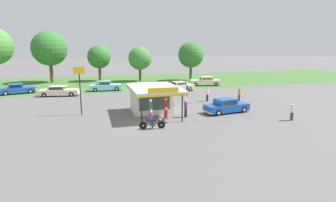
{
  "coord_description": "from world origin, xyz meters",
  "views": [
    {
      "loc": [
        -4.65,
        -22.97,
        6.9
      ],
      "look_at": [
        2.77,
        2.8,
        1.4
      ],
      "focal_mm": 28.7,
      "sensor_mm": 36.0,
      "label": 1
    }
  ],
  "objects_px": {
    "featured_classic_sedan": "(226,106)",
    "bystander_leaning_by_kiosk": "(207,94)",
    "motorcycle_with_rider": "(152,121)",
    "parked_car_back_row_right": "(17,89)",
    "roadside_pole_sign": "(80,82)",
    "gas_pump_nearside": "(151,111)",
    "gas_pump_offside": "(166,109)",
    "parked_car_back_row_far_right": "(105,86)",
    "bystander_admiring_sedan": "(292,112)",
    "bystander_standing_back_lot": "(186,108)",
    "parked_car_back_row_left": "(59,91)",
    "parked_car_back_row_far_left": "(205,82)",
    "parked_car_back_row_centre": "(178,87)",
    "bystander_strolling_foreground": "(239,94)",
    "bystander_chatting_near_pumps": "(187,90)"
  },
  "relations": [
    {
      "from": "parked_car_back_row_centre",
      "to": "motorcycle_with_rider",
      "type": "bearing_deg",
      "value": -114.77
    },
    {
      "from": "parked_car_back_row_centre",
      "to": "bystander_leaning_by_kiosk",
      "type": "bearing_deg",
      "value": -82.4
    },
    {
      "from": "parked_car_back_row_centre",
      "to": "parked_car_back_row_left",
      "type": "distance_m",
      "value": 17.44
    },
    {
      "from": "gas_pump_offside",
      "to": "bystander_admiring_sedan",
      "type": "height_order",
      "value": "gas_pump_offside"
    },
    {
      "from": "gas_pump_nearside",
      "to": "bystander_standing_back_lot",
      "type": "xyz_separation_m",
      "value": [
        3.52,
        0.05,
        0.01
      ]
    },
    {
      "from": "gas_pump_nearside",
      "to": "bystander_strolling_foreground",
      "type": "bearing_deg",
      "value": 23.22
    },
    {
      "from": "parked_car_back_row_far_left",
      "to": "bystander_standing_back_lot",
      "type": "distance_m",
      "value": 22.25
    },
    {
      "from": "bystander_standing_back_lot",
      "to": "parked_car_back_row_far_right",
      "type": "bearing_deg",
      "value": 109.73
    },
    {
      "from": "bystander_admiring_sedan",
      "to": "roadside_pole_sign",
      "type": "xyz_separation_m",
      "value": [
        -19.15,
        7.69,
        2.51
      ]
    },
    {
      "from": "featured_classic_sedan",
      "to": "bystander_admiring_sedan",
      "type": "distance_m",
      "value": 6.32
    },
    {
      "from": "bystander_leaning_by_kiosk",
      "to": "bystander_strolling_foreground",
      "type": "distance_m",
      "value": 4.01
    },
    {
      "from": "parked_car_back_row_left",
      "to": "bystander_admiring_sedan",
      "type": "bearing_deg",
      "value": -41.35
    },
    {
      "from": "motorcycle_with_rider",
      "to": "bystander_leaning_by_kiosk",
      "type": "xyz_separation_m",
      "value": [
        9.36,
        9.45,
        0.29
      ]
    },
    {
      "from": "gas_pump_nearside",
      "to": "bystander_chatting_near_pumps",
      "type": "bearing_deg",
      "value": 55.23
    },
    {
      "from": "parked_car_back_row_right",
      "to": "gas_pump_nearside",
      "type": "bearing_deg",
      "value": -50.97
    },
    {
      "from": "parked_car_back_row_right",
      "to": "parked_car_back_row_far_left",
      "type": "height_order",
      "value": "parked_car_back_row_far_left"
    },
    {
      "from": "parked_car_back_row_centre",
      "to": "parked_car_back_row_left",
      "type": "height_order",
      "value": "parked_car_back_row_centre"
    },
    {
      "from": "parked_car_back_row_far_right",
      "to": "bystander_admiring_sedan",
      "type": "distance_m",
      "value": 27.61
    },
    {
      "from": "gas_pump_nearside",
      "to": "bystander_standing_back_lot",
      "type": "relative_size",
      "value": 1.14
    },
    {
      "from": "parked_car_back_row_far_left",
      "to": "bystander_leaning_by_kiosk",
      "type": "relative_size",
      "value": 3.23
    },
    {
      "from": "bystander_standing_back_lot",
      "to": "bystander_admiring_sedan",
      "type": "bearing_deg",
      "value": -22.76
    },
    {
      "from": "parked_car_back_row_centre",
      "to": "bystander_standing_back_lot",
      "type": "relative_size",
      "value": 3.07
    },
    {
      "from": "gas_pump_offside",
      "to": "bystander_strolling_foreground",
      "type": "bearing_deg",
      "value": 25.9
    },
    {
      "from": "roadside_pole_sign",
      "to": "bystander_leaning_by_kiosk",
      "type": "bearing_deg",
      "value": 10.55
    },
    {
      "from": "featured_classic_sedan",
      "to": "bystander_strolling_foreground",
      "type": "bearing_deg",
      "value": 47.67
    },
    {
      "from": "featured_classic_sedan",
      "to": "bystander_leaning_by_kiosk",
      "type": "distance_m",
      "value": 6.11
    },
    {
      "from": "parked_car_back_row_left",
      "to": "bystander_strolling_foreground",
      "type": "relative_size",
      "value": 3.22
    },
    {
      "from": "gas_pump_offside",
      "to": "bystander_standing_back_lot",
      "type": "height_order",
      "value": "gas_pump_offside"
    },
    {
      "from": "gas_pump_nearside",
      "to": "bystander_leaning_by_kiosk",
      "type": "height_order",
      "value": "gas_pump_nearside"
    },
    {
      "from": "parked_car_back_row_left",
      "to": "bystander_leaning_by_kiosk",
      "type": "bearing_deg",
      "value": -26.53
    },
    {
      "from": "parked_car_back_row_left",
      "to": "parked_car_back_row_right",
      "type": "bearing_deg",
      "value": 149.64
    },
    {
      "from": "motorcycle_with_rider",
      "to": "bystander_strolling_foreground",
      "type": "height_order",
      "value": "bystander_strolling_foreground"
    },
    {
      "from": "parked_car_back_row_far_left",
      "to": "roadside_pole_sign",
      "type": "distance_m",
      "value": 26.03
    },
    {
      "from": "featured_classic_sedan",
      "to": "roadside_pole_sign",
      "type": "height_order",
      "value": "roadside_pole_sign"
    },
    {
      "from": "parked_car_back_row_left",
      "to": "bystander_admiring_sedan",
      "type": "relative_size",
      "value": 3.67
    },
    {
      "from": "bystander_standing_back_lot",
      "to": "bystander_admiring_sedan",
      "type": "xyz_separation_m",
      "value": [
        9.24,
        -3.88,
        -0.1
      ]
    },
    {
      "from": "motorcycle_with_rider",
      "to": "bystander_chatting_near_pumps",
      "type": "distance_m",
      "value": 16.15
    },
    {
      "from": "gas_pump_nearside",
      "to": "gas_pump_offside",
      "type": "distance_m",
      "value": 1.47
    },
    {
      "from": "parked_car_back_row_right",
      "to": "roadside_pole_sign",
      "type": "relative_size",
      "value": 1.05
    },
    {
      "from": "roadside_pole_sign",
      "to": "bystander_admiring_sedan",
      "type": "bearing_deg",
      "value": -21.88
    },
    {
      "from": "gas_pump_nearside",
      "to": "motorcycle_with_rider",
      "type": "distance_m",
      "value": 2.81
    },
    {
      "from": "gas_pump_offside",
      "to": "bystander_leaning_by_kiosk",
      "type": "xyz_separation_m",
      "value": [
        7.36,
        6.7,
        -0.0
      ]
    },
    {
      "from": "parked_car_back_row_far_left",
      "to": "bystander_strolling_foreground",
      "type": "bearing_deg",
      "value": -96.31
    },
    {
      "from": "motorcycle_with_rider",
      "to": "parked_car_back_row_left",
      "type": "relative_size",
      "value": 0.38
    },
    {
      "from": "featured_classic_sedan",
      "to": "roadside_pole_sign",
      "type": "relative_size",
      "value": 1.05
    },
    {
      "from": "motorcycle_with_rider",
      "to": "bystander_admiring_sedan",
      "type": "height_order",
      "value": "motorcycle_with_rider"
    },
    {
      "from": "bystander_standing_back_lot",
      "to": "bystander_admiring_sedan",
      "type": "distance_m",
      "value": 10.02
    },
    {
      "from": "parked_car_back_row_left",
      "to": "bystander_chatting_near_pumps",
      "type": "bearing_deg",
      "value": -15.47
    },
    {
      "from": "gas_pump_offside",
      "to": "parked_car_back_row_right",
      "type": "xyz_separation_m",
      "value": [
        -17.32,
        19.55,
        -0.28
      ]
    },
    {
      "from": "featured_classic_sedan",
      "to": "bystander_leaning_by_kiosk",
      "type": "height_order",
      "value": "bystander_leaning_by_kiosk"
    }
  ]
}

